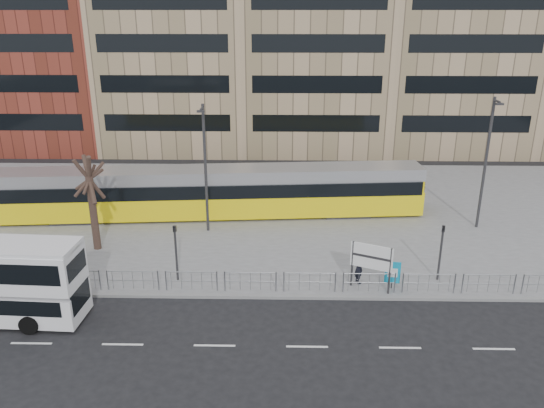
{
  "coord_description": "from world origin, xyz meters",
  "views": [
    {
      "loc": [
        0.88,
        -23.32,
        13.67
      ],
      "look_at": [
        0.28,
        6.0,
        2.87
      ],
      "focal_mm": 35.0,
      "sensor_mm": 36.0,
      "label": 1
    }
  ],
  "objects_px": {
    "station_sign": "(371,259)",
    "traffic_light_east": "(441,246)",
    "bare_tree": "(86,152)",
    "traffic_light_west": "(176,246)",
    "ad_panel": "(393,273)",
    "lamp_post_east": "(486,159)",
    "pedestrian": "(359,268)",
    "tram": "(213,192)",
    "lamp_post_west": "(205,164)"
  },
  "relations": [
    {
      "from": "pedestrian",
      "to": "lamp_post_west",
      "type": "relative_size",
      "value": 0.2
    },
    {
      "from": "tram",
      "to": "bare_tree",
      "type": "distance_m",
      "value": 9.43
    },
    {
      "from": "station_sign",
      "to": "pedestrian",
      "type": "bearing_deg",
      "value": 149.19
    },
    {
      "from": "pedestrian",
      "to": "bare_tree",
      "type": "relative_size",
      "value": 0.2
    },
    {
      "from": "lamp_post_east",
      "to": "traffic_light_west",
      "type": "bearing_deg",
      "value": -157.5
    },
    {
      "from": "traffic_light_east",
      "to": "lamp_post_east",
      "type": "height_order",
      "value": "lamp_post_east"
    },
    {
      "from": "traffic_light_east",
      "to": "bare_tree",
      "type": "distance_m",
      "value": 20.1
    },
    {
      "from": "ad_panel",
      "to": "bare_tree",
      "type": "height_order",
      "value": "bare_tree"
    },
    {
      "from": "traffic_light_east",
      "to": "lamp_post_east",
      "type": "bearing_deg",
      "value": 70.69
    },
    {
      "from": "station_sign",
      "to": "traffic_light_east",
      "type": "bearing_deg",
      "value": 41.07
    },
    {
      "from": "bare_tree",
      "to": "traffic_light_west",
      "type": "bearing_deg",
      "value": -34.52
    },
    {
      "from": "ad_panel",
      "to": "pedestrian",
      "type": "distance_m",
      "value": 1.75
    },
    {
      "from": "lamp_post_east",
      "to": "tram",
      "type": "bearing_deg",
      "value": 174.21
    },
    {
      "from": "traffic_light_east",
      "to": "lamp_post_east",
      "type": "relative_size",
      "value": 0.36
    },
    {
      "from": "traffic_light_east",
      "to": "lamp_post_east",
      "type": "distance_m",
      "value": 9.03
    },
    {
      "from": "tram",
      "to": "lamp_post_west",
      "type": "xyz_separation_m",
      "value": [
        -0.01,
        -2.72,
        2.77
      ]
    },
    {
      "from": "ad_panel",
      "to": "traffic_light_west",
      "type": "xyz_separation_m",
      "value": [
        -11.19,
        0.66,
        1.11
      ]
    },
    {
      "from": "ad_panel",
      "to": "lamp_post_west",
      "type": "distance_m",
      "value": 13.29
    },
    {
      "from": "station_sign",
      "to": "ad_panel",
      "type": "height_order",
      "value": "station_sign"
    },
    {
      "from": "station_sign",
      "to": "traffic_light_west",
      "type": "bearing_deg",
      "value": -160.17
    },
    {
      "from": "tram",
      "to": "traffic_light_west",
      "type": "xyz_separation_m",
      "value": [
        -0.73,
        -9.4,
        0.27
      ]
    },
    {
      "from": "lamp_post_west",
      "to": "traffic_light_east",
      "type": "bearing_deg",
      "value": -25.97
    },
    {
      "from": "tram",
      "to": "ad_panel",
      "type": "xyz_separation_m",
      "value": [
        10.46,
        -10.06,
        -0.84
      ]
    },
    {
      "from": "traffic_light_west",
      "to": "bare_tree",
      "type": "distance_m",
      "value": 7.85
    },
    {
      "from": "station_sign",
      "to": "lamp_post_west",
      "type": "distance_m",
      "value": 12.27
    },
    {
      "from": "station_sign",
      "to": "ad_panel",
      "type": "relative_size",
      "value": 1.69
    },
    {
      "from": "tram",
      "to": "ad_panel",
      "type": "distance_m",
      "value": 14.54
    },
    {
      "from": "pedestrian",
      "to": "lamp_post_east",
      "type": "xyz_separation_m",
      "value": [
        8.85,
        7.72,
        3.81
      ]
    },
    {
      "from": "station_sign",
      "to": "bare_tree",
      "type": "bearing_deg",
      "value": -172.07
    },
    {
      "from": "tram",
      "to": "lamp_post_west",
      "type": "relative_size",
      "value": 3.53
    },
    {
      "from": "station_sign",
      "to": "tram",
      "type": "bearing_deg",
      "value": 156.81
    },
    {
      "from": "ad_panel",
      "to": "traffic_light_east",
      "type": "xyz_separation_m",
      "value": [
        2.62,
        0.96,
        1.11
      ]
    },
    {
      "from": "traffic_light_west",
      "to": "lamp_post_west",
      "type": "xyz_separation_m",
      "value": [
        0.72,
        6.68,
        2.5
      ]
    },
    {
      "from": "traffic_light_west",
      "to": "lamp_post_east",
      "type": "xyz_separation_m",
      "value": [
        18.38,
        7.61,
        2.67
      ]
    },
    {
      "from": "pedestrian",
      "to": "bare_tree",
      "type": "xyz_separation_m",
      "value": [
        -15.09,
        3.93,
        5.15
      ]
    },
    {
      "from": "ad_panel",
      "to": "traffic_light_east",
      "type": "bearing_deg",
      "value": 25.04
    },
    {
      "from": "ad_panel",
      "to": "traffic_light_west",
      "type": "distance_m",
      "value": 11.26
    },
    {
      "from": "traffic_light_east",
      "to": "lamp_post_west",
      "type": "distance_m",
      "value": 14.78
    },
    {
      "from": "station_sign",
      "to": "traffic_light_west",
      "type": "distance_m",
      "value": 10.07
    },
    {
      "from": "traffic_light_west",
      "to": "traffic_light_east",
      "type": "xyz_separation_m",
      "value": [
        13.81,
        0.3,
        0.0
      ]
    },
    {
      "from": "lamp_post_east",
      "to": "pedestrian",
      "type": "bearing_deg",
      "value": -138.91
    },
    {
      "from": "tram",
      "to": "station_sign",
      "type": "distance_m",
      "value": 13.82
    },
    {
      "from": "pedestrian",
      "to": "lamp_post_east",
      "type": "height_order",
      "value": "lamp_post_east"
    },
    {
      "from": "ad_panel",
      "to": "pedestrian",
      "type": "relative_size",
      "value": 0.89
    },
    {
      "from": "ad_panel",
      "to": "bare_tree",
      "type": "relative_size",
      "value": 0.18
    },
    {
      "from": "station_sign",
      "to": "bare_tree",
      "type": "distance_m",
      "value": 16.81
    },
    {
      "from": "traffic_light_west",
      "to": "bare_tree",
      "type": "height_order",
      "value": "bare_tree"
    },
    {
      "from": "pedestrian",
      "to": "station_sign",
      "type": "bearing_deg",
      "value": -165.3
    },
    {
      "from": "ad_panel",
      "to": "pedestrian",
      "type": "xyz_separation_m",
      "value": [
        -1.66,
        0.55,
        -0.03
      ]
    },
    {
      "from": "tram",
      "to": "bare_tree",
      "type": "relative_size",
      "value": 3.54
    }
  ]
}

